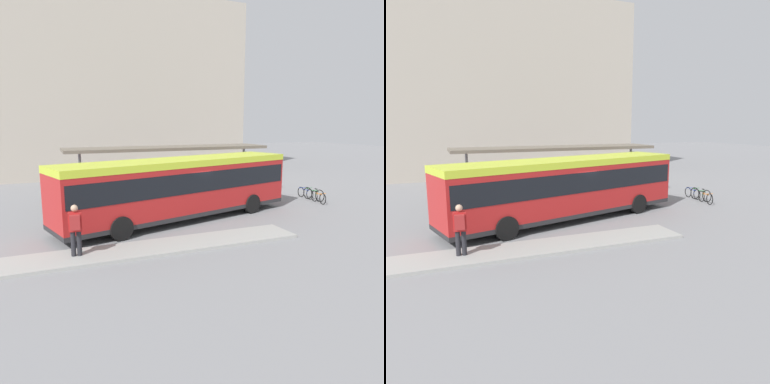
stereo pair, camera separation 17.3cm
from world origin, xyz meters
TOP-DOWN VIEW (x-y plane):
  - ground_plane at (0.00, 0.00)m, footprint 120.00×120.00m
  - curb_island at (-2.40, -3.69)m, footprint 11.64×1.80m
  - city_bus at (0.01, 0.00)m, footprint 12.51×5.58m
  - pedestrian_waiting at (-5.26, -3.65)m, footprint 0.47×0.49m
  - bicycle_orange at (9.01, 0.56)m, footprint 0.48×1.54m
  - bicycle_green at (9.27, 1.29)m, footprint 0.48×1.75m
  - bicycle_blue at (9.24, 2.02)m, footprint 0.48×1.54m
  - station_shelter at (1.33, 5.43)m, footprint 12.63×2.68m
  - potted_planter_near_shelter at (4.61, 2.69)m, footprint 0.76×0.76m
  - station_building at (1.32, 23.33)m, footprint 22.39×15.81m

SIDE VIEW (x-z plane):
  - ground_plane at x=0.00m, z-range 0.00..0.00m
  - curb_island at x=-2.40m, z-range 0.00..0.12m
  - bicycle_blue at x=9.24m, z-range 0.00..0.67m
  - bicycle_orange at x=9.01m, z-range 0.00..0.68m
  - bicycle_green at x=9.27m, z-range 0.00..0.76m
  - potted_planter_near_shelter at x=4.61m, z-range 0.03..1.31m
  - pedestrian_waiting at x=-5.26m, z-range 0.25..2.07m
  - city_bus at x=0.01m, z-range 0.26..3.26m
  - station_shelter at x=1.33m, z-range 1.49..4.73m
  - station_building at x=1.32m, z-range 0.00..15.51m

